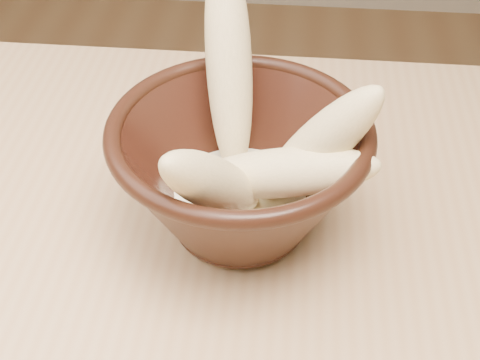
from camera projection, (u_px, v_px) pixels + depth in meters
The scene contains 6 objects.
bowl at pixel (240, 171), 0.46m from camera, with size 0.18×0.18×0.10m.
milk_puddle at pixel (240, 196), 0.48m from camera, with size 0.10×0.10×0.01m, color #F6F0C6.
banana_upright at pixel (229, 61), 0.47m from camera, with size 0.03×0.03×0.17m, color #D0BB7B.
banana_right at pixel (318, 146), 0.43m from camera, with size 0.03×0.03×0.12m, color #D0BB7B.
banana_across at pixel (281, 173), 0.43m from camera, with size 0.03×0.03×0.13m, color #D0BB7B.
banana_front at pixel (214, 184), 0.41m from camera, with size 0.03×0.03×0.12m, color #D0BB7B.
Camera 1 is at (0.01, -0.19, 1.11)m, focal length 50.00 mm.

